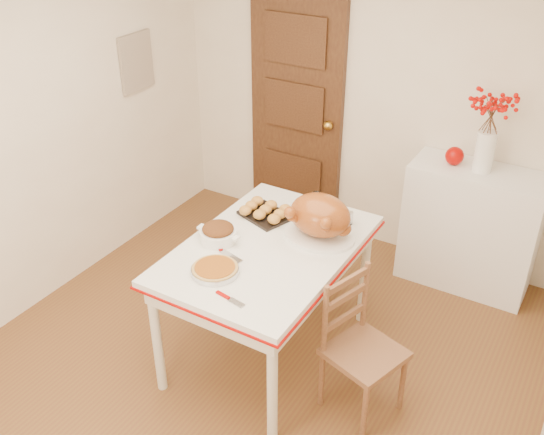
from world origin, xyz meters
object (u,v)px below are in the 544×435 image
Objects in this scene: turkey_platter at (320,217)px; sideboard at (470,228)px; chair_oak at (365,350)px; kitchen_table at (268,301)px; pumpkin_pie at (215,269)px.

sideboard is at bearing 58.00° from turkey_platter.
sideboard is 1.61m from chair_oak.
turkey_platter is (-0.67, -1.22, 0.51)m from sideboard.
sideboard reaches higher than kitchen_table.
sideboard is 3.50× the size of pumpkin_pie.
sideboard is 2.16m from pumpkin_pie.
sideboard reaches higher than chair_oak.
pumpkin_pie reaches higher than chair_oak.
chair_oak reaches higher than kitchen_table.
chair_oak is 0.99m from pumpkin_pie.
turkey_platter is (-0.51, 0.38, 0.54)m from chair_oak.
chair_oak is at bearing 17.18° from pumpkin_pie.
pumpkin_pie is (-1.01, -1.86, 0.39)m from sideboard.
chair_oak is 3.25× the size of pumpkin_pie.
turkey_platter is 1.66× the size of pumpkin_pie.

